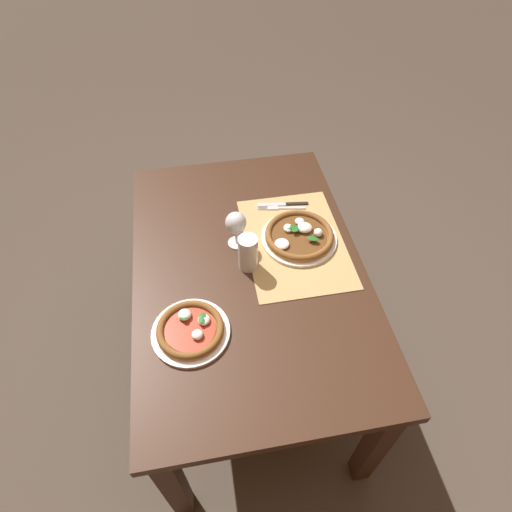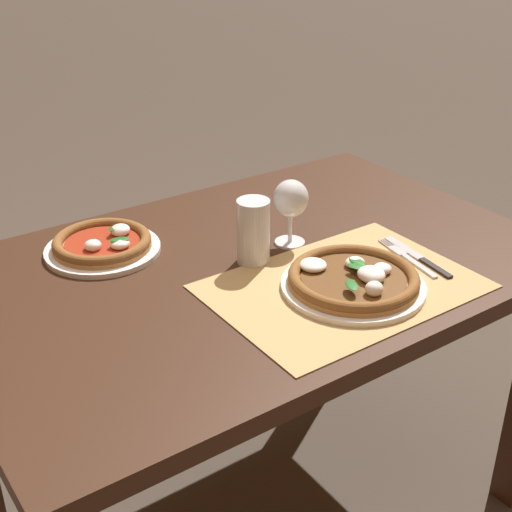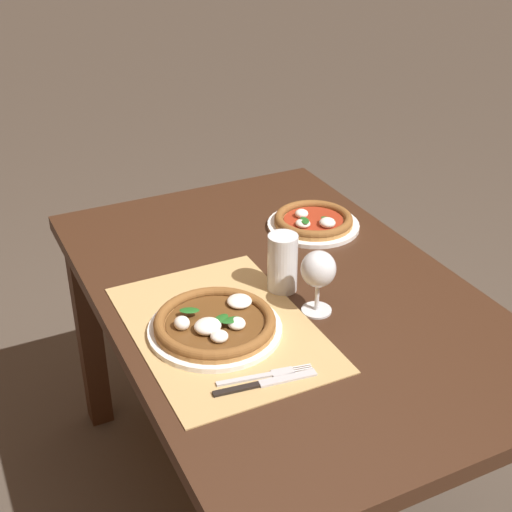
{
  "view_description": "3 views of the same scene",
  "coord_description": "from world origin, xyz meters",
  "px_view_note": "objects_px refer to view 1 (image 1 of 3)",
  "views": [
    {
      "loc": [
        -1.01,
        0.15,
        1.97
      ],
      "look_at": [
        -0.0,
        -0.03,
        0.79
      ],
      "focal_mm": 30.0,
      "sensor_mm": 36.0,
      "label": 1
    },
    {
      "loc": [
        -0.79,
        -1.13,
        1.47
      ],
      "look_at": [
        -0.02,
        -0.04,
        0.78
      ],
      "focal_mm": 50.0,
      "sensor_mm": 36.0,
      "label": 2
    },
    {
      "loc": [
        1.29,
        -0.7,
        1.65
      ],
      "look_at": [
        -0.03,
        -0.05,
        0.83
      ],
      "focal_mm": 50.0,
      "sensor_mm": 36.0,
      "label": 3
    }
  ],
  "objects_px": {
    "pizza_near": "(299,236)",
    "pint_glass": "(249,253)",
    "pizza_far": "(191,330)",
    "knife": "(283,204)",
    "wine_glass": "(236,224)",
    "fork": "(281,208)"
  },
  "relations": [
    {
      "from": "wine_glass",
      "to": "pint_glass",
      "type": "height_order",
      "value": "wine_glass"
    },
    {
      "from": "pizza_far",
      "to": "pint_glass",
      "type": "height_order",
      "value": "pint_glass"
    },
    {
      "from": "fork",
      "to": "pint_glass",
      "type": "bearing_deg",
      "value": 146.87
    },
    {
      "from": "knife",
      "to": "wine_glass",
      "type": "bearing_deg",
      "value": 129.46
    },
    {
      "from": "fork",
      "to": "pizza_near",
      "type": "bearing_deg",
      "value": -170.81
    },
    {
      "from": "pint_glass",
      "to": "knife",
      "type": "xyz_separation_m",
      "value": [
        0.3,
        -0.19,
        -0.06
      ]
    },
    {
      "from": "pizza_near",
      "to": "pizza_far",
      "type": "distance_m",
      "value": 0.57
    },
    {
      "from": "pizza_near",
      "to": "pizza_far",
      "type": "xyz_separation_m",
      "value": [
        -0.35,
        0.45,
        -0.0
      ]
    },
    {
      "from": "wine_glass",
      "to": "pizza_near",
      "type": "bearing_deg",
      "value": -95.45
    },
    {
      "from": "pizza_near",
      "to": "knife",
      "type": "height_order",
      "value": "pizza_near"
    },
    {
      "from": "wine_glass",
      "to": "fork",
      "type": "distance_m",
      "value": 0.29
    },
    {
      "from": "pint_glass",
      "to": "fork",
      "type": "relative_size",
      "value": 0.73
    },
    {
      "from": "knife",
      "to": "pizza_far",
      "type": "bearing_deg",
      "value": 142.25
    },
    {
      "from": "pizza_far",
      "to": "pizza_near",
      "type": "bearing_deg",
      "value": -52.24
    },
    {
      "from": "wine_glass",
      "to": "knife",
      "type": "height_order",
      "value": "wine_glass"
    },
    {
      "from": "pizza_near",
      "to": "pint_glass",
      "type": "distance_m",
      "value": 0.24
    },
    {
      "from": "pizza_near",
      "to": "wine_glass",
      "type": "distance_m",
      "value": 0.26
    },
    {
      "from": "pizza_near",
      "to": "wine_glass",
      "type": "bearing_deg",
      "value": 84.55
    },
    {
      "from": "pizza_far",
      "to": "knife",
      "type": "bearing_deg",
      "value": -37.75
    },
    {
      "from": "pizza_far",
      "to": "wine_glass",
      "type": "bearing_deg",
      "value": -29.05
    },
    {
      "from": "pizza_near",
      "to": "pint_glass",
      "type": "height_order",
      "value": "pint_glass"
    },
    {
      "from": "pizza_far",
      "to": "fork",
      "type": "height_order",
      "value": "pizza_far"
    }
  ]
}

